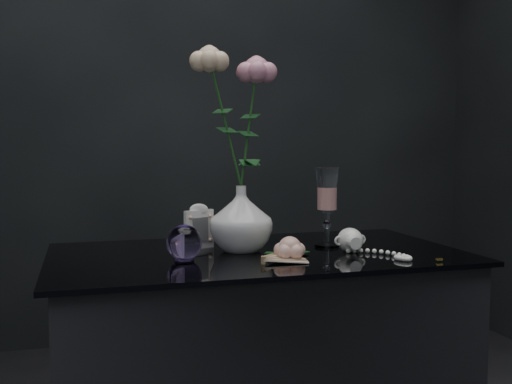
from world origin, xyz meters
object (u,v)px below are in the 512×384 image
object	(u,v)px
vase	(241,219)
pearl_jar	(350,239)
picture_frame	(199,226)
paperweight	(184,242)
wine_glass	(327,207)
loose_rose	(290,248)

from	to	relation	value
vase	pearl_jar	bearing A→B (deg)	-16.84
picture_frame	vase	bearing A→B (deg)	-57.60
vase	picture_frame	distance (m)	0.12
picture_frame	paperweight	world-z (taller)	picture_frame
picture_frame	paperweight	size ratio (longest dim) A/B	1.40
wine_glass	pearl_jar	bearing A→B (deg)	-70.28
wine_glass	loose_rose	bearing A→B (deg)	-136.65
picture_frame	pearl_jar	size ratio (longest dim) A/B	0.53
vase	wine_glass	bearing A→B (deg)	0.52
picture_frame	loose_rose	xyz separation A→B (m)	(0.18, -0.22, -0.03)
loose_rose	pearl_jar	xyz separation A→B (m)	(0.19, 0.07, 0.00)
picture_frame	paperweight	bearing A→B (deg)	-135.56
vase	picture_frame	xyz separation A→B (m)	(-0.10, 0.07, -0.03)
picture_frame	pearl_jar	bearing A→B (deg)	-44.44
wine_glass	paperweight	world-z (taller)	wine_glass
vase	picture_frame	world-z (taller)	vase
vase	picture_frame	bearing A→B (deg)	144.44
paperweight	picture_frame	bearing A→B (deg)	66.48
paperweight	loose_rose	world-z (taller)	paperweight
loose_rose	pearl_jar	bearing A→B (deg)	15.64
vase	loose_rose	bearing A→B (deg)	-60.97
picture_frame	loose_rose	world-z (taller)	picture_frame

